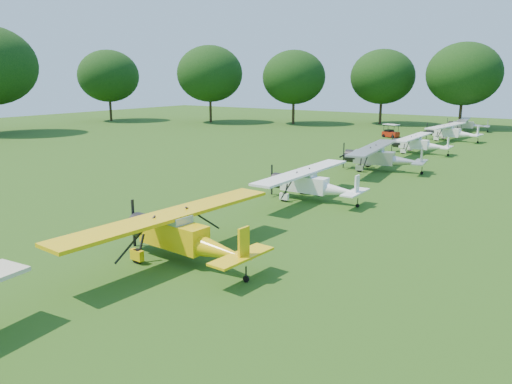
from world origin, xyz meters
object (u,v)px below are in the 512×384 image
aircraft_2 (182,232)px  aircraft_4 (380,156)px  aircraft_7 (467,124)px  aircraft_6 (451,131)px  aircraft_3 (311,182)px  golf_cart (390,133)px  aircraft_5 (419,143)px

aircraft_2 → aircraft_4: bearing=95.8°
aircraft_2 → aircraft_7: aircraft_2 is taller
aircraft_2 → aircraft_7: bearing=95.7°
aircraft_2 → aircraft_6: bearing=95.1°
aircraft_3 → golf_cart: bearing=101.4°
golf_cart → aircraft_6: bearing=18.2°
aircraft_4 → aircraft_7: size_ratio=1.20×
aircraft_3 → aircraft_5: 24.01m
golf_cart → aircraft_5: bearing=-45.5°
aircraft_6 → aircraft_7: size_ratio=1.14×
aircraft_7 → aircraft_2: bearing=-95.6°
aircraft_2 → golf_cart: size_ratio=5.15×
aircraft_6 → golf_cart: size_ratio=4.75×
aircraft_4 → aircraft_6: 24.20m
aircraft_2 → aircraft_7: 62.36m
aircraft_5 → aircraft_6: size_ratio=0.91×
aircraft_2 → aircraft_4: aircraft_2 is taller
aircraft_7 → aircraft_4: bearing=-95.6°
aircraft_7 → aircraft_5: bearing=-95.5°
aircraft_2 → aircraft_3: (-0.61, 12.79, -0.12)m
aircraft_3 → aircraft_5: size_ratio=1.07×
aircraft_6 → aircraft_2: bearing=-83.6°
aircraft_2 → aircraft_4: (-0.68, 25.24, -0.04)m
aircraft_6 → golf_cart: aircraft_6 is taller
aircraft_5 → aircraft_7: bearing=90.8°
aircraft_2 → aircraft_6: size_ratio=1.08×
aircraft_7 → aircraft_3: bearing=-95.9°
aircraft_2 → aircraft_5: 36.81m
aircraft_7 → golf_cart: bearing=-122.9°
aircraft_2 → aircraft_3: aircraft_2 is taller
aircraft_3 → golf_cart: aircraft_3 is taller
aircraft_4 → aircraft_2: bearing=-95.4°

